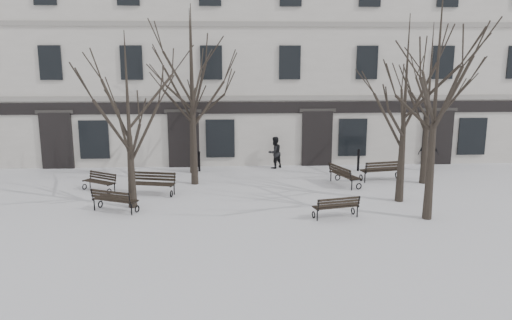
{
  "coord_description": "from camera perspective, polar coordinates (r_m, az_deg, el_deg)",
  "views": [
    {
      "loc": [
        -1.1,
        -17.86,
        5.74
      ],
      "look_at": [
        0.01,
        3.0,
        1.36
      ],
      "focal_mm": 35.0,
      "sensor_mm": 36.0,
      "label": 1
    }
  ],
  "objects": [
    {
      "name": "bench_2",
      "position": [
        18.19,
        9.18,
        -5.22
      ],
      "size": [
        1.74,
        0.96,
        0.83
      ],
      "rotation": [
        0.0,
        0.0,
        3.37
      ],
      "color": "black",
      "rests_on": "ground"
    },
    {
      "name": "building",
      "position": [
        30.84,
        -1.02,
        11.41
      ],
      "size": [
        40.4,
        10.2,
        11.4
      ],
      "color": "beige",
      "rests_on": "ground"
    },
    {
      "name": "bench_1",
      "position": [
        19.41,
        -15.91,
        -4.36
      ],
      "size": [
        1.83,
        1.28,
        0.88
      ],
      "rotation": [
        0.0,
        0.0,
        2.72
      ],
      "color": "black",
      "rests_on": "ground"
    },
    {
      "name": "bollard_b",
      "position": [
        25.76,
        11.62,
        0.08
      ],
      "size": [
        0.14,
        0.14,
        1.13
      ],
      "color": "black",
      "rests_on": "ground"
    },
    {
      "name": "ground",
      "position": [
        18.79,
        0.46,
        -5.96
      ],
      "size": [
        100.0,
        100.0,
        0.0
      ],
      "primitive_type": "plane",
      "color": "silver",
      "rests_on": "ground"
    },
    {
      "name": "bench_5",
      "position": [
        22.78,
        9.96,
        -1.65
      ],
      "size": [
        1.23,
        1.93,
        0.92
      ],
      "rotation": [
        0.0,
        0.0,
        1.91
      ],
      "color": "black",
      "rests_on": "ground"
    },
    {
      "name": "tree_5",
      "position": [
        22.27,
        -7.32,
        9.72
      ],
      "size": [
        5.55,
        5.55,
        7.93
      ],
      "color": "black",
      "rests_on": "ground"
    },
    {
      "name": "pedestrian_b",
      "position": [
        26.03,
        2.13,
        -0.92
      ],
      "size": [
        1.01,
        0.97,
        1.65
      ],
      "primitive_type": "imported",
      "rotation": [
        0.0,
        0.0,
        3.76
      ],
      "color": "black",
      "rests_on": "ground"
    },
    {
      "name": "bench_4",
      "position": [
        23.95,
        14.24,
        -1.08
      ],
      "size": [
        2.07,
        1.09,
        0.99
      ],
      "rotation": [
        0.0,
        0.0,
        3.34
      ],
      "color": "black",
      "rests_on": "ground"
    },
    {
      "name": "tree_2",
      "position": [
        20.21,
        16.75,
        7.99
      ],
      "size": [
        5.11,
        5.11,
        7.3
      ],
      "color": "black",
      "rests_on": "ground"
    },
    {
      "name": "pedestrian_c",
      "position": [
        26.94,
        18.97,
        -1.13
      ],
      "size": [
        1.08,
        0.61,
        1.73
      ],
      "primitive_type": "imported",
      "rotation": [
        0.0,
        0.0,
        2.94
      ],
      "color": "black",
      "rests_on": "ground"
    },
    {
      "name": "tree_1",
      "position": [
        19.19,
        -14.47,
        6.71
      ],
      "size": [
        4.65,
        4.65,
        6.65
      ],
      "color": "black",
      "rests_on": "ground"
    },
    {
      "name": "bollard_a",
      "position": [
        25.33,
        -6.51,
        -0.06
      ],
      "size": [
        0.13,
        0.13,
        1.04
      ],
      "color": "black",
      "rests_on": "ground"
    },
    {
      "name": "bench_0",
      "position": [
        21.4,
        -11.72,
        -2.56
      ],
      "size": [
        1.96,
        1.05,
        0.94
      ],
      "rotation": [
        0.0,
        0.0,
        -0.21
      ],
      "color": "black",
      "rests_on": "ground"
    },
    {
      "name": "tree_3",
      "position": [
        18.2,
        20.0,
        9.14
      ],
      "size": [
        5.72,
        5.72,
        8.17
      ],
      "color": "black",
      "rests_on": "ground"
    },
    {
      "name": "bench_3",
      "position": [
        22.6,
        -17.4,
        -2.31
      ],
      "size": [
        1.61,
        1.33,
        0.8
      ],
      "rotation": [
        0.0,
        0.0,
        -0.58
      ],
      "color": "black",
      "rests_on": "ground"
    },
    {
      "name": "tree_4",
      "position": [
        24.56,
        -7.46,
        9.89
      ],
      "size": [
        5.54,
        5.54,
        7.92
      ],
      "color": "black",
      "rests_on": "ground"
    },
    {
      "name": "tree_6",
      "position": [
        23.56,
        19.23,
        8.13
      ],
      "size": [
        5.02,
        5.02,
        7.18
      ],
      "color": "black",
      "rests_on": "ground"
    }
  ]
}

